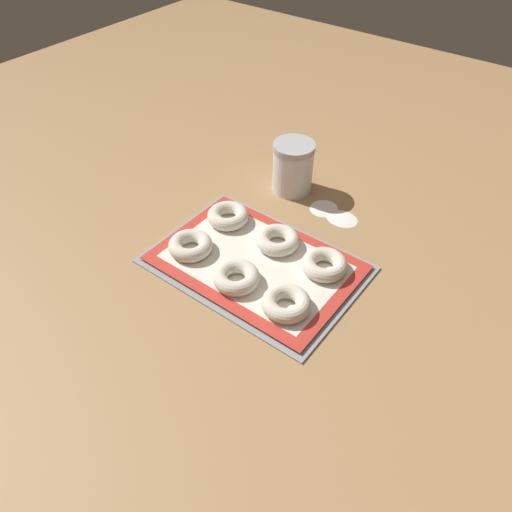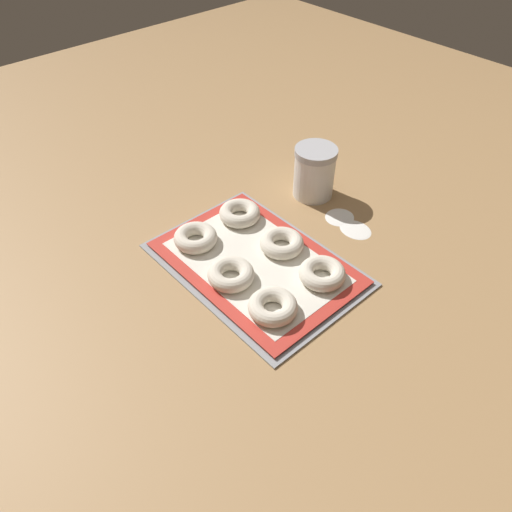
{
  "view_description": "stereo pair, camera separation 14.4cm",
  "coord_description": "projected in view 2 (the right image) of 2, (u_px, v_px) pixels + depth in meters",
  "views": [
    {
      "loc": [
        0.48,
        -0.61,
        0.74
      ],
      "look_at": [
        0.01,
        0.0,
        0.03
      ],
      "focal_mm": 35.0,
      "sensor_mm": 36.0,
      "label": 1
    },
    {
      "loc": [
        0.58,
        -0.51,
        0.74
      ],
      "look_at": [
        0.01,
        0.0,
        0.03
      ],
      "focal_mm": 35.0,
      "sensor_mm": 36.0,
      "label": 2
    }
  ],
  "objects": [
    {
      "name": "bagel_back_right",
      "position": [
        322.0,
        273.0,
        1.01
      ],
      "size": [
        0.1,
        0.1,
        0.03
      ],
      "color": "silver",
      "rests_on": "baking_mat"
    },
    {
      "name": "flour_canister",
      "position": [
        314.0,
        172.0,
        1.21
      ],
      "size": [
        0.1,
        0.1,
        0.13
      ],
      "color": "white",
      "rests_on": "ground_plane"
    },
    {
      "name": "bagel_front_right",
      "position": [
        273.0,
        307.0,
        0.94
      ],
      "size": [
        0.1,
        0.1,
        0.03
      ],
      "color": "silver",
      "rests_on": "baking_mat"
    },
    {
      "name": "baking_tray",
      "position": [
        256.0,
        264.0,
        1.06
      ],
      "size": [
        0.43,
        0.3,
        0.01
      ],
      "color": "#93969B",
      "rests_on": "ground_plane"
    },
    {
      "name": "ground_plane",
      "position": [
        252.0,
        262.0,
        1.07
      ],
      "size": [
        2.8,
        2.8,
        0.0
      ],
      "primitive_type": "plane",
      "color": "#A87F51"
    },
    {
      "name": "bagel_back_left",
      "position": [
        240.0,
        213.0,
        1.15
      ],
      "size": [
        0.1,
        0.1,
        0.03
      ],
      "color": "silver",
      "rests_on": "baking_mat"
    },
    {
      "name": "flour_patch_near",
      "position": [
        355.0,
        229.0,
        1.15
      ],
      "size": [
        0.08,
        0.06,
        0.0
      ],
      "color": "white",
      "rests_on": "ground_plane"
    },
    {
      "name": "flour_patch_far",
      "position": [
        340.0,
        217.0,
        1.18
      ],
      "size": [
        0.07,
        0.07,
        0.0
      ],
      "color": "white",
      "rests_on": "ground_plane"
    },
    {
      "name": "bagel_back_center",
      "position": [
        282.0,
        243.0,
        1.07
      ],
      "size": [
        0.1,
        0.1,
        0.03
      ],
      "color": "silver",
      "rests_on": "baking_mat"
    },
    {
      "name": "baking_mat",
      "position": [
        256.0,
        262.0,
        1.05
      ],
      "size": [
        0.41,
        0.28,
        0.0
      ],
      "color": "red",
      "rests_on": "baking_tray"
    },
    {
      "name": "bagel_front_center",
      "position": [
        231.0,
        274.0,
        1.0
      ],
      "size": [
        0.1,
        0.1,
        0.03
      ],
      "color": "silver",
      "rests_on": "baking_mat"
    },
    {
      "name": "bagel_front_left",
      "position": [
        196.0,
        238.0,
        1.09
      ],
      "size": [
        0.1,
        0.1,
        0.03
      ],
      "color": "silver",
      "rests_on": "baking_mat"
    }
  ]
}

